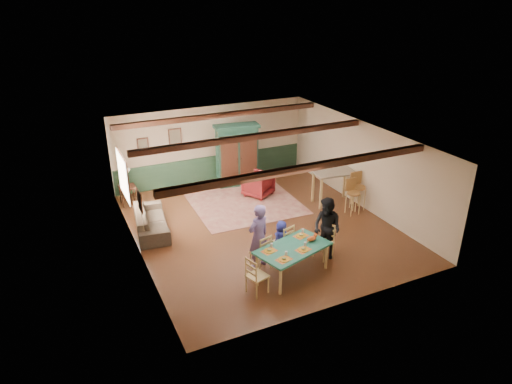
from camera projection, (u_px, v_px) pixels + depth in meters
name	position (u px, v px, depth m)	size (l,w,h in m)	color
floor	(261.00, 226.00, 13.32)	(8.00, 8.00, 0.00)	#482414
wall_back	(212.00, 144.00, 16.08)	(7.00, 0.02, 2.70)	beige
wall_left	(135.00, 207.00, 11.41)	(0.02, 8.00, 2.70)	beige
wall_right	(362.00, 165.00, 14.14)	(0.02, 8.00, 2.70)	beige
ceiling	(261.00, 137.00, 12.23)	(7.00, 8.00, 0.02)	silver
wainscot_back	(213.00, 168.00, 16.43)	(6.95, 0.03, 0.90)	#223F2A
ceiling_beam_front	(305.00, 168.00, 10.36)	(6.95, 0.16, 0.16)	black
ceiling_beam_mid	(255.00, 137.00, 12.60)	(6.95, 0.16, 0.16)	black
ceiling_beam_back	(221.00, 115.00, 14.75)	(6.95, 0.16, 0.16)	black
window_left	(123.00, 176.00, 12.74)	(0.06, 1.60, 1.30)	white
picture_left_wall	(140.00, 201.00, 10.76)	(0.04, 0.42, 0.52)	#787157
picture_back_a	(175.00, 136.00, 15.37)	(0.45, 0.04, 0.55)	#787157
picture_back_b	(143.00, 145.00, 15.00)	(0.38, 0.04, 0.48)	#787157
dining_table	(292.00, 261.00, 10.94)	(1.77, 0.98, 0.74)	#226B56
dining_chair_far_left	(261.00, 251.00, 11.14)	(0.41, 0.43, 0.93)	tan
dining_chair_far_right	(283.00, 241.00, 11.62)	(0.41, 0.43, 0.93)	tan
dining_chair_end_left	(257.00, 275.00, 10.21)	(0.41, 0.43, 0.93)	tan
dining_chair_end_right	(324.00, 241.00, 11.58)	(0.41, 0.43, 0.93)	tan
person_man	(258.00, 237.00, 11.04)	(0.62, 0.41, 1.69)	#765B9D
person_woman	(327.00, 228.00, 11.50)	(0.79, 0.61, 1.62)	black
person_child	(281.00, 239.00, 11.66)	(0.48, 0.31, 0.99)	navy
cat	(312.00, 238.00, 11.01)	(0.35, 0.14, 0.18)	#D35725
place_setting_near_left	(284.00, 258.00, 10.27)	(0.39, 0.29, 0.11)	orange
place_setting_near_center	(303.00, 248.00, 10.66)	(0.39, 0.29, 0.11)	orange
place_setting_far_left	(269.00, 249.00, 10.61)	(0.39, 0.29, 0.11)	orange
place_setting_far_right	(301.00, 234.00, 11.26)	(0.39, 0.29, 0.11)	orange
area_rug	(240.00, 198.00, 15.10)	(3.31, 3.93, 0.01)	#CFB296
armoire	(237.00, 155.00, 15.78)	(1.53, 0.61, 2.17)	#143327
armchair	(258.00, 184.00, 15.19)	(0.83, 0.85, 0.78)	#4C0F14
sofa	(151.00, 221.00, 12.96)	(2.14, 0.84, 0.63)	#372D22
end_table	(128.00, 195.00, 14.56)	(0.51, 0.51, 0.62)	black
table_lamp	(126.00, 178.00, 14.32)	(0.32, 0.32, 0.57)	#CEB185
counter_table	(333.00, 187.00, 14.58)	(1.30, 0.76, 1.08)	#B4A68C
bar_stool_left	(353.00, 197.00, 13.84)	(0.39, 0.43, 1.12)	#B27F45
bar_stool_right	(358.00, 192.00, 14.13)	(0.42, 0.46, 1.19)	#B27F45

